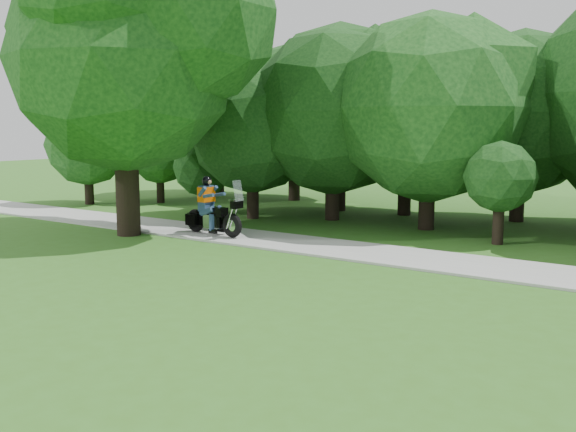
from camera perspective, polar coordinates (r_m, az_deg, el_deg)
The scene contains 4 objects.
ground at distance 7.85m, azimuth 2.38°, elevation -15.83°, with size 100.00×100.00×0.00m, color #33631C.
walkway at distance 14.92m, azimuth 19.02°, elevation -4.56°, with size 60.00×2.20×0.06m, color gray.
big_tree_west at distance 19.48m, azimuth -13.81°, elevation 15.44°, with size 8.64×6.56×9.96m.
touring_motorcycle at distance 18.57m, azimuth -6.94°, elevation 0.24°, with size 2.20×0.76×1.68m.
Camera 1 is at (3.81, -6.08, 3.18)m, focal length 40.00 mm.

